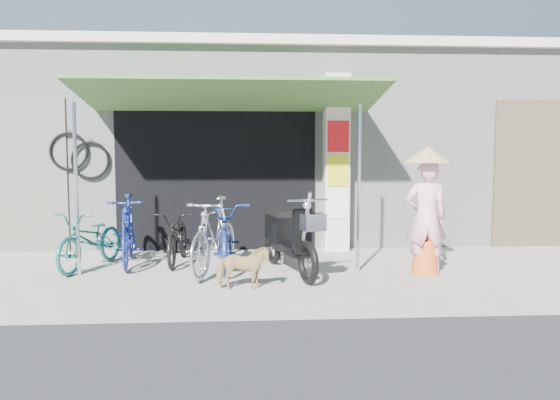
{
  "coord_description": "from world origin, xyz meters",
  "views": [
    {
      "loc": [
        -0.69,
        -6.82,
        1.69
      ],
      "look_at": [
        -0.2,
        1.0,
        1.0
      ],
      "focal_mm": 35.0,
      "sensor_mm": 36.0,
      "label": 1
    }
  ],
  "objects": [
    {
      "name": "ground",
      "position": [
        0.0,
        0.0,
        0.0
      ],
      "size": [
        80.0,
        80.0,
        0.0
      ],
      "primitive_type": "plane",
      "color": "#A49F94",
      "rests_on": "ground"
    },
    {
      "name": "bicycle_shop",
      "position": [
        -0.0,
        5.09,
        1.83
      ],
      "size": [
        12.3,
        5.3,
        3.66
      ],
      "color": "#A3A9A1",
      "rests_on": "ground"
    },
    {
      "name": "shop_pillar",
      "position": [
        0.85,
        2.45,
        1.5
      ],
      "size": [
        0.42,
        0.44,
        3.0
      ],
      "color": "beige",
      "rests_on": "ground"
    },
    {
      "name": "awning",
      "position": [
        -0.9,
        1.63,
        2.51
      ],
      "size": [
        4.6,
        1.88,
        2.72
      ],
      "color": "#3B612B",
      "rests_on": "ground"
    },
    {
      "name": "bike_teal",
      "position": [
        -2.94,
        1.17,
        0.42
      ],
      "size": [
        1.0,
        1.71,
        0.85
      ],
      "primitive_type": "imported",
      "rotation": [
        0.0,
        0.0,
        -0.28
      ],
      "color": "#16655A",
      "rests_on": "ground"
    },
    {
      "name": "bike_blue",
      "position": [
        -2.46,
        1.4,
        0.53
      ],
      "size": [
        0.73,
        1.8,
        1.05
      ],
      "primitive_type": "imported",
      "rotation": [
        0.0,
        0.0,
        0.14
      ],
      "color": "navy",
      "rests_on": "ground"
    },
    {
      "name": "bike_black",
      "position": [
        -1.73,
        1.48,
        0.4
      ],
      "size": [
        0.59,
        1.55,
        0.81
      ],
      "primitive_type": "imported",
      "rotation": [
        0.0,
        0.0,
        -0.04
      ],
      "color": "black",
      "rests_on": "ground"
    },
    {
      "name": "bike_silver",
      "position": [
        -1.13,
        0.73,
        0.54
      ],
      "size": [
        0.99,
        1.85,
        1.07
      ],
      "primitive_type": "imported",
      "rotation": [
        0.0,
        0.0,
        -0.29
      ],
      "color": "silver",
      "rests_on": "ground"
    },
    {
      "name": "bike_navy",
      "position": [
        -0.99,
        1.09,
        0.5
      ],
      "size": [
        0.73,
        1.91,
        0.99
      ],
      "primitive_type": "imported",
      "rotation": [
        0.0,
        0.0,
        0.04
      ],
      "color": "navy",
      "rests_on": "ground"
    },
    {
      "name": "street_dog",
      "position": [
        -0.74,
        -0.23,
        0.28
      ],
      "size": [
        0.66,
        0.31,
        0.55
      ],
      "primitive_type": "imported",
      "rotation": [
        0.0,
        0.0,
        1.55
      ],
      "color": "tan",
      "rests_on": "ground"
    },
    {
      "name": "moped",
      "position": [
        -0.11,
        0.7,
        0.5
      ],
      "size": [
        0.77,
        1.9,
        1.1
      ],
      "rotation": [
        0.0,
        0.0,
        0.28
      ],
      "color": "black",
      "rests_on": "ground"
    },
    {
      "name": "nun",
      "position": [
        1.79,
        0.51,
        0.87
      ],
      "size": [
        0.64,
        0.64,
        1.76
      ],
      "rotation": [
        0.0,
        0.0,
        3.06
      ],
      "color": "#F9A8C3",
      "rests_on": "ground"
    }
  ]
}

